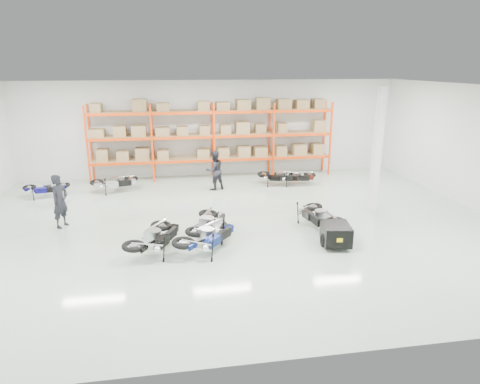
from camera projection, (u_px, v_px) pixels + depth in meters
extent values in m
plane|color=#ACBFAF|center=(234.00, 224.00, 14.43)|extent=(18.00, 18.00, 0.00)
plane|color=white|center=(233.00, 88.00, 13.14)|extent=(18.00, 18.00, 0.00)
plane|color=silver|center=(212.00, 128.00, 20.41)|extent=(18.00, 0.00, 18.00)
plane|color=silver|center=(295.00, 246.00, 7.17)|extent=(18.00, 0.00, 18.00)
cube|color=#F7430D|center=(87.00, 146.00, 18.73)|extent=(0.08, 0.08, 3.50)
cube|color=#F7430D|center=(91.00, 143.00, 19.58)|extent=(0.08, 0.08, 3.50)
cube|color=#F7430D|center=(152.00, 144.00, 19.17)|extent=(0.08, 0.08, 3.50)
cube|color=#F7430D|center=(153.00, 141.00, 20.02)|extent=(0.08, 0.08, 3.50)
cube|color=#F7430D|center=(214.00, 142.00, 19.60)|extent=(0.08, 0.08, 3.50)
cube|color=#F7430D|center=(212.00, 139.00, 20.45)|extent=(0.08, 0.08, 3.50)
cube|color=#F7430D|center=(274.00, 141.00, 20.04)|extent=(0.08, 0.08, 3.50)
cube|color=#F7430D|center=(269.00, 138.00, 20.89)|extent=(0.08, 0.08, 3.50)
cube|color=#F7430D|center=(330.00, 139.00, 20.48)|extent=(0.08, 0.08, 3.50)
cube|color=#F7430D|center=(324.00, 136.00, 21.33)|extent=(0.08, 0.08, 3.50)
cube|color=#F7430D|center=(122.00, 164.00, 19.19)|extent=(2.70, 0.08, 0.12)
cube|color=#F7430D|center=(123.00, 160.00, 20.04)|extent=(2.70, 0.08, 0.12)
cube|color=#997D4F|center=(122.00, 160.00, 19.60)|extent=(2.68, 0.88, 0.02)
cube|color=#997D4F|center=(122.00, 155.00, 19.53)|extent=(2.40, 0.70, 0.44)
cube|color=#F7430D|center=(184.00, 162.00, 19.63)|extent=(2.70, 0.08, 0.12)
cube|color=#F7430D|center=(183.00, 158.00, 20.48)|extent=(2.70, 0.08, 0.12)
cube|color=#997D4F|center=(184.00, 158.00, 20.03)|extent=(2.68, 0.88, 0.02)
cube|color=#997D4F|center=(184.00, 153.00, 19.97)|extent=(2.40, 0.70, 0.44)
cube|color=#F7430D|center=(244.00, 160.00, 20.07)|extent=(2.70, 0.08, 0.12)
cube|color=#F7430D|center=(241.00, 156.00, 20.92)|extent=(2.70, 0.08, 0.12)
cube|color=#997D4F|center=(243.00, 156.00, 20.47)|extent=(2.68, 0.88, 0.02)
cube|color=#997D4F|center=(243.00, 151.00, 20.40)|extent=(2.40, 0.70, 0.44)
cube|color=#F7430D|center=(302.00, 157.00, 20.50)|extent=(2.70, 0.08, 0.12)
cube|color=#F7430D|center=(296.00, 154.00, 21.35)|extent=(2.70, 0.08, 0.12)
cube|color=#997D4F|center=(299.00, 154.00, 20.91)|extent=(2.68, 0.88, 0.02)
cube|color=#997D4F|center=(299.00, 150.00, 20.84)|extent=(2.40, 0.70, 0.44)
cube|color=#F7430D|center=(120.00, 140.00, 18.88)|extent=(2.70, 0.08, 0.12)
cube|color=#F7430D|center=(122.00, 136.00, 19.73)|extent=(2.70, 0.08, 0.12)
cube|color=#997D4F|center=(120.00, 136.00, 19.28)|extent=(2.68, 0.88, 0.02)
cube|color=#997D4F|center=(120.00, 131.00, 19.22)|extent=(2.40, 0.70, 0.44)
cube|color=#F7430D|center=(183.00, 138.00, 19.31)|extent=(2.70, 0.08, 0.12)
cube|color=#F7430D|center=(183.00, 135.00, 20.17)|extent=(2.70, 0.08, 0.12)
cube|color=#997D4F|center=(183.00, 135.00, 19.72)|extent=(2.68, 0.88, 0.02)
cube|color=#997D4F|center=(183.00, 130.00, 19.65)|extent=(2.40, 0.70, 0.44)
cube|color=#F7430D|center=(244.00, 136.00, 19.75)|extent=(2.70, 0.08, 0.12)
cube|color=#F7430D|center=(241.00, 133.00, 20.60)|extent=(2.70, 0.08, 0.12)
cube|color=#997D4F|center=(243.00, 133.00, 20.16)|extent=(2.68, 0.88, 0.02)
cube|color=#997D4F|center=(243.00, 128.00, 20.09)|extent=(2.40, 0.70, 0.44)
cube|color=#F7430D|center=(303.00, 135.00, 20.19)|extent=(2.70, 0.08, 0.12)
cube|color=#F7430D|center=(297.00, 132.00, 21.04)|extent=(2.70, 0.08, 0.12)
cube|color=#997D4F|center=(300.00, 132.00, 20.59)|extent=(2.68, 0.88, 0.02)
cube|color=#997D4F|center=(300.00, 127.00, 20.53)|extent=(2.40, 0.70, 0.44)
cube|color=#F7430D|center=(118.00, 114.00, 18.56)|extent=(2.70, 0.08, 0.12)
cube|color=#F7430D|center=(120.00, 112.00, 19.41)|extent=(2.70, 0.08, 0.12)
cube|color=#997D4F|center=(118.00, 112.00, 18.97)|extent=(2.68, 0.88, 0.02)
cube|color=#997D4F|center=(118.00, 106.00, 18.90)|extent=(2.40, 0.70, 0.44)
cube|color=#F7430D|center=(182.00, 113.00, 19.00)|extent=(2.70, 0.08, 0.12)
cube|color=#F7430D|center=(182.00, 111.00, 19.85)|extent=(2.70, 0.08, 0.12)
cube|color=#997D4F|center=(182.00, 111.00, 19.41)|extent=(2.68, 0.88, 0.02)
cube|color=#997D4F|center=(182.00, 106.00, 19.34)|extent=(2.40, 0.70, 0.44)
cube|color=#F7430D|center=(244.00, 112.00, 19.44)|extent=(2.70, 0.08, 0.12)
cube|color=#F7430D|center=(241.00, 110.00, 20.29)|extent=(2.70, 0.08, 0.12)
cube|color=#997D4F|center=(243.00, 110.00, 19.84)|extent=(2.68, 0.88, 0.02)
cube|color=#997D4F|center=(243.00, 105.00, 19.78)|extent=(2.40, 0.70, 0.44)
cube|color=#F7430D|center=(304.00, 111.00, 19.87)|extent=(2.70, 0.08, 0.12)
cube|color=#F7430D|center=(298.00, 109.00, 20.72)|extent=(2.70, 0.08, 0.12)
cube|color=#997D4F|center=(301.00, 109.00, 20.28)|extent=(2.68, 0.88, 0.02)
cube|color=#997D4F|center=(301.00, 104.00, 20.21)|extent=(2.40, 0.70, 0.44)
cube|color=white|center=(377.00, 151.00, 15.07)|extent=(0.25, 0.25, 4.50)
cube|color=black|center=(336.00, 234.00, 12.55)|extent=(0.92, 1.09, 0.57)
cube|color=yellow|center=(343.00, 240.00, 12.08)|extent=(0.17, 0.05, 0.11)
torus|color=black|center=(323.00, 241.00, 12.55)|extent=(0.08, 0.39, 0.39)
torus|color=black|center=(348.00, 239.00, 12.67)|extent=(0.08, 0.39, 0.39)
cylinder|color=black|center=(328.00, 224.00, 13.17)|extent=(0.19, 0.92, 0.04)
imported|color=black|center=(60.00, 201.00, 13.99)|extent=(0.68, 0.77, 1.77)
imported|color=#212229|center=(214.00, 170.00, 18.23)|extent=(1.01, 0.92, 1.70)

